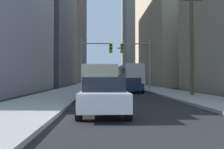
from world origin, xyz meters
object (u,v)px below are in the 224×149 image
sedan_white (104,96)px  sedan_red (102,85)px  cargo_van_beige (100,81)px  traffic_signal_near_left (95,56)px  sedan_navy (132,85)px  sedan_green (102,84)px  traffic_signal_near_right (137,56)px  city_bus (129,75)px

sedan_white → sedan_red: same height
cargo_van_beige → traffic_signal_near_left: 11.15m
sedan_navy → sedan_white: bearing=-102.2°
sedan_white → sedan_green: (-0.11, 21.40, 0.00)m
traffic_signal_near_left → traffic_signal_near_right: bearing=-0.0°
city_bus → sedan_red: bearing=-109.0°
city_bus → traffic_signal_near_right: 9.41m
city_bus → traffic_signal_near_left: bearing=-118.1°
sedan_red → traffic_signal_near_right: size_ratio=0.71×
sedan_red → traffic_signal_near_right: traffic_signal_near_right is taller
sedan_green → traffic_signal_near_right: 7.07m
traffic_signal_near_right → sedan_green: bearing=130.1°
traffic_signal_near_right → sedan_red: bearing=-144.7°
city_bus → sedan_green: city_bus is taller
traffic_signal_near_left → traffic_signal_near_right: same height
sedan_navy → traffic_signal_near_left: size_ratio=0.71×
sedan_green → sedan_navy: bearing=-67.3°
city_bus → traffic_signal_near_right: size_ratio=1.93×
sedan_navy → traffic_signal_near_right: 4.30m
traffic_signal_near_left → sedan_navy: bearing=-34.6°
city_bus → sedan_white: 26.11m
city_bus → cargo_van_beige: size_ratio=2.22×
city_bus → sedan_green: bearing=-133.6°
city_bus → sedan_white: city_bus is taller
sedan_white → sedan_green: 21.40m
sedan_navy → sedan_red: (-3.10, -0.21, 0.00)m
cargo_van_beige → sedan_red: size_ratio=1.23×
sedan_white → traffic_signal_near_left: bearing=92.9°
sedan_white → traffic_signal_near_right: traffic_signal_near_right is taller
sedan_green → traffic_signal_near_left: traffic_signal_near_left is taller
cargo_van_beige → traffic_signal_near_right: traffic_signal_near_right is taller
city_bus → sedan_navy: bearing=-95.1°
cargo_van_beige → sedan_white: size_ratio=1.24×
cargo_van_beige → sedan_red: cargo_van_beige is taller
city_bus → sedan_navy: (-1.05, -11.82, -1.16)m
city_bus → traffic_signal_near_right: (-0.12, -9.17, 2.10)m
traffic_signal_near_right → sedan_white: bearing=-103.3°
sedan_navy → sedan_green: same height
cargo_van_beige → traffic_signal_near_left: traffic_signal_near_left is taller
traffic_signal_near_right → sedan_navy: bearing=-109.3°
sedan_red → traffic_signal_near_left: (-0.74, 2.86, 3.26)m
cargo_van_beige → sedan_navy: size_ratio=1.23×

